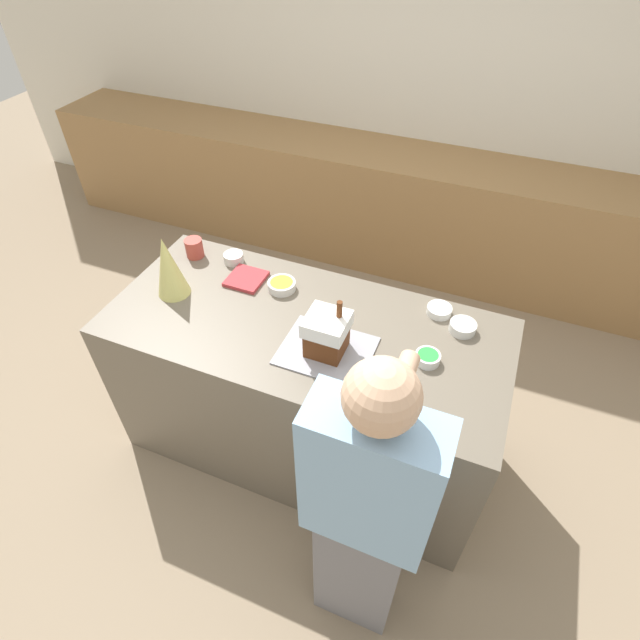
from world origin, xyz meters
TOP-DOWN VIEW (x-y plane):
  - ground_plane at (0.00, 0.00)m, footprint 12.00×12.00m
  - wall_back at (0.00, 2.24)m, footprint 8.00×0.05m
  - back_cabinet_block at (0.00, 1.91)m, footprint 6.00×0.60m
  - kitchen_island at (0.00, 0.00)m, footprint 1.86×0.84m
  - baking_tray at (0.15, -0.11)m, footprint 0.39×0.32m
  - gingerbread_house at (0.15, -0.11)m, footprint 0.17×0.17m
  - decorative_tree at (-0.68, -0.03)m, footprint 0.16×0.16m
  - candy_bowl_far_right at (0.67, 0.24)m, footprint 0.12×0.12m
  - candy_bowl_near_tray_left at (0.55, 0.31)m, footprint 0.12×0.12m
  - candy_bowl_front_corner at (-0.54, 0.30)m, footprint 0.10×0.10m
  - candy_bowl_behind_tray at (0.57, -0.01)m, footprint 0.11×0.11m
  - candy_bowl_center_rear at (-0.21, 0.20)m, footprint 0.14×0.14m
  - cookbook at (-0.40, 0.19)m, footprint 0.18×0.18m
  - mug at (-0.75, 0.27)m, footprint 0.09×0.09m
  - person at (0.53, -0.70)m, footprint 0.42×0.52m

SIDE VIEW (x-z plane):
  - ground_plane at x=0.00m, z-range 0.00..0.00m
  - back_cabinet_block at x=0.00m, z-range 0.00..0.90m
  - kitchen_island at x=0.00m, z-range 0.00..0.91m
  - person at x=0.53m, z-range 0.03..1.62m
  - baking_tray at x=0.15m, z-range 0.91..0.92m
  - cookbook at x=-0.40m, z-range 0.91..0.93m
  - candy_bowl_near_tray_left at x=0.55m, z-range 0.92..0.95m
  - candy_bowl_behind_tray at x=0.57m, z-range 0.92..0.96m
  - candy_bowl_center_rear at x=-0.21m, z-range 0.92..0.96m
  - candy_bowl_far_right at x=0.67m, z-range 0.92..0.96m
  - candy_bowl_front_corner at x=-0.54m, z-range 0.92..0.97m
  - mug at x=-0.75m, z-range 0.91..1.01m
  - gingerbread_house at x=0.15m, z-range 0.89..1.16m
  - decorative_tree at x=-0.68m, z-range 0.91..1.23m
  - wall_back at x=0.00m, z-range 0.00..2.60m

